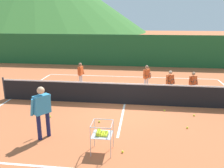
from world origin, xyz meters
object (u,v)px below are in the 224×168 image
tennis_ball_0 (187,128)px  tennis_ball_4 (99,122)px  student_2 (170,81)px  tennis_ball_8 (123,152)px  student_3 (193,82)px  ball_cart (102,133)px  instructor (42,108)px  tennis_ball_3 (110,135)px  tennis_ball_7 (194,115)px  tennis_ball_2 (50,116)px  tennis_net (125,93)px  student_1 (147,75)px  student_0 (81,72)px  tennis_ball_6 (164,110)px

tennis_ball_0 → tennis_ball_4: (-3.13, 0.10, 0.00)m
student_2 → tennis_ball_8: bearing=-109.2°
student_3 → ball_cart: (-3.53, -5.42, -0.15)m
instructor → tennis_ball_4: 2.27m
tennis_ball_3 → tennis_ball_7: (3.06, 2.04, 0.00)m
tennis_ball_2 → tennis_ball_7: size_ratio=1.00×
student_3 → tennis_ball_3: size_ratio=18.04×
tennis_ball_3 → tennis_ball_7: size_ratio=1.00×
tennis_ball_0 → tennis_ball_2: bearing=176.4°
tennis_net → student_3: size_ratio=9.32×
tennis_net → tennis_ball_8: tennis_net is taller
ball_cart → tennis_ball_2: ball_cart is taller
tennis_ball_7 → instructor: bearing=-155.2°
student_1 → student_2: 1.46m
student_2 → tennis_ball_3: 5.00m
tennis_net → tennis_ball_7: size_ratio=168.09×
tennis_ball_8 → student_3: bearing=61.5°
tennis_ball_3 → student_1: bearing=77.0°
student_0 → tennis_ball_4: (1.87, -4.61, -0.76)m
student_3 → tennis_ball_2: (-5.92, -3.26, -0.70)m
tennis_ball_7 → student_2: bearing=107.5°
ball_cart → tennis_ball_8: ball_cart is taller
student_1 → student_2: bearing=-41.3°
student_0 → tennis_ball_7: student_0 is taller
tennis_ball_2 → tennis_ball_3: (2.50, -1.22, 0.00)m
instructor → student_3: size_ratio=1.39×
tennis_ball_0 → tennis_ball_2: same height
tennis_ball_6 → student_2: bearing=79.0°
student_1 → tennis_ball_4: bearing=-112.1°
instructor → ball_cart: 2.11m
ball_cart → tennis_ball_4: (-0.42, 1.93, -0.56)m
tennis_net → tennis_ball_2: 3.33m
ball_cart → tennis_ball_3: ball_cart is taller
tennis_ball_3 → tennis_ball_4: size_ratio=1.00×
tennis_ball_3 → tennis_ball_8: bearing=-61.9°
tennis_net → tennis_ball_0: (2.34, -2.13, -0.47)m
tennis_net → tennis_ball_2: bearing=-146.8°
student_3 → tennis_ball_8: student_3 is taller
tennis_ball_2 → tennis_ball_7: same height
student_3 → tennis_ball_0: (-0.82, -3.59, -0.70)m
student_0 → tennis_ball_6: size_ratio=19.53×
student_0 → ball_cart: 6.93m
student_3 → student_0: bearing=169.1°
student_1 → tennis_ball_2: (-3.73, -4.10, -0.77)m
tennis_net → tennis_ball_6: 1.86m
tennis_ball_2 → tennis_ball_4: 1.99m
instructor → student_0: (-0.31, 5.94, -0.23)m
instructor → student_3: (5.50, 4.82, -0.29)m
tennis_ball_4 → tennis_ball_8: (1.02, -1.91, 0.00)m
instructor → tennis_ball_0: bearing=14.8°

